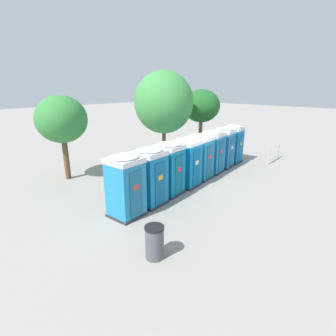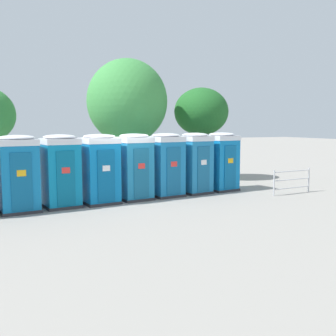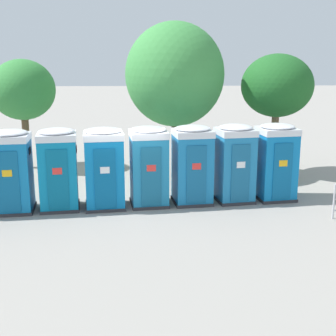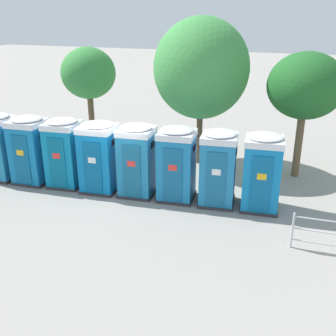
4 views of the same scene
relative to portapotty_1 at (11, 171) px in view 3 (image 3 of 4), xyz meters
name	(u,v)px [view 3 (image 3 of 4)]	position (x,y,z in m)	size (l,w,h in m)	color
ground_plane	(127,204)	(3.48, 0.54, -1.28)	(120.00, 120.00, 0.00)	gray
portapotty_1	(11,171)	(0.00, 0.00, 0.00)	(1.35, 1.32, 2.54)	#2D2D33
portapotty_2	(58,169)	(1.39, 0.20, 0.00)	(1.34, 1.35, 2.54)	#2D2D33
portapotty_3	(104,168)	(2.80, 0.27, 0.00)	(1.37, 1.34, 2.54)	#2D2D33
portapotty_4	(149,166)	(4.19, 0.47, 0.00)	(1.32, 1.34, 2.54)	#2D2D33
portapotty_5	(192,164)	(5.59, 0.64, 0.00)	(1.36, 1.35, 2.54)	#2D2D33
portapotty_6	(235,163)	(6.99, 0.79, 0.00)	(1.34, 1.37, 2.54)	#2D2D33
portapotty_7	(276,161)	(8.39, 0.94, 0.00)	(1.35, 1.35, 2.54)	#2D2D33
street_tree_0	(23,90)	(-0.98, 5.78, 2.00)	(2.66, 2.66, 4.56)	brown
street_tree_1	(277,86)	(9.23, 4.31, 2.24)	(2.80, 2.80, 4.77)	brown
street_tree_2	(175,75)	(5.23, 4.33, 2.68)	(3.81, 3.81, 5.97)	brown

